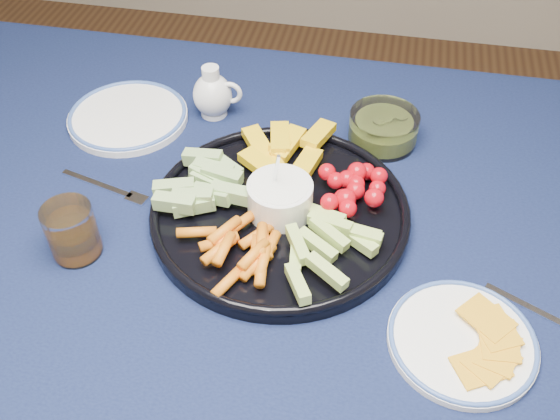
% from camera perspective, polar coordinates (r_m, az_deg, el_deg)
% --- Properties ---
extents(dining_table, '(1.67, 1.07, 0.75)m').
position_cam_1_polar(dining_table, '(0.99, -1.87, -6.26)').
color(dining_table, '#462A17').
rests_on(dining_table, ground).
extents(crudite_platter, '(0.39, 0.39, 0.13)m').
position_cam_1_polar(crudite_platter, '(0.94, -0.18, 0.19)').
color(crudite_platter, black).
rests_on(crudite_platter, dining_table).
extents(creamer_pitcher, '(0.09, 0.07, 0.10)m').
position_cam_1_polar(creamer_pitcher, '(1.14, -6.13, 10.46)').
color(creamer_pitcher, white).
rests_on(creamer_pitcher, dining_table).
extents(pickle_bowl, '(0.12, 0.12, 0.06)m').
position_cam_1_polar(pickle_bowl, '(1.10, 9.41, 7.29)').
color(pickle_bowl, silver).
rests_on(pickle_bowl, dining_table).
extents(cheese_plate, '(0.19, 0.19, 0.02)m').
position_cam_1_polar(cheese_plate, '(0.84, 16.36, -11.27)').
color(cheese_plate, white).
rests_on(cheese_plate, dining_table).
extents(juice_tumbler, '(0.07, 0.07, 0.08)m').
position_cam_1_polar(juice_tumbler, '(0.93, -18.42, -2.08)').
color(juice_tumbler, silver).
rests_on(juice_tumbler, dining_table).
extents(fork_left, '(0.16, 0.06, 0.00)m').
position_cam_1_polar(fork_left, '(1.04, -15.21, 1.86)').
color(fork_left, silver).
rests_on(fork_left, dining_table).
extents(fork_right, '(0.15, 0.08, 0.00)m').
position_cam_1_polar(fork_right, '(0.91, 23.63, -9.14)').
color(fork_right, silver).
rests_on(fork_right, dining_table).
extents(side_plate_extra, '(0.21, 0.21, 0.02)m').
position_cam_1_polar(side_plate_extra, '(1.17, -13.73, 8.33)').
color(side_plate_extra, white).
rests_on(side_plate_extra, dining_table).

